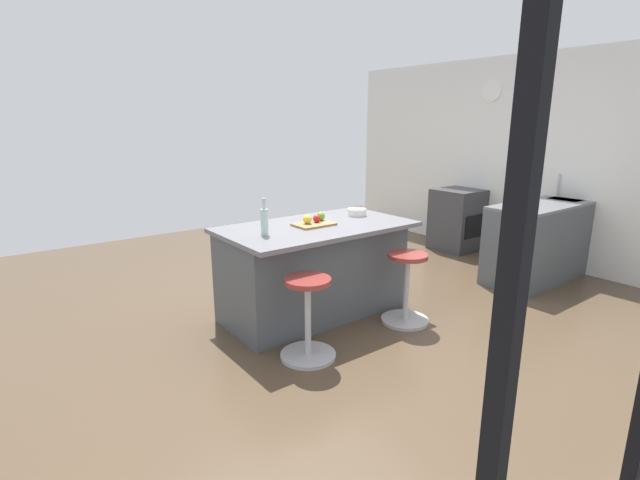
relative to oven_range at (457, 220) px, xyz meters
The scene contains 13 objects.
ground_plane 2.89m from the oven_range, 12.33° to the left, with size 8.16×8.16×0.00m, color brown.
interior_partition_left 1.13m from the oven_range, 119.88° to the left, with size 0.15×5.73×2.63m.
sink_cabinet 1.39m from the oven_range, 90.18° to the left, with size 2.09×0.60×1.18m.
oven_range is the anchor object (origin of this frame).
kitchen_island 3.09m from the oven_range, 11.93° to the left, with size 1.76×0.99×0.88m.
stool_by_window 2.80m from the oven_range, 27.95° to the left, with size 0.44×0.44×0.66m.
stool_middle 3.81m from the oven_range, 20.13° to the left, with size 0.44×0.44×0.66m.
cutting_board 3.17m from the oven_range, 12.68° to the left, with size 0.36×0.24×0.02m, color olive.
apple_red 3.12m from the oven_range, 12.51° to the left, with size 0.07×0.07×0.07m, color red.
apple_yellow 3.22m from the oven_range, 12.04° to the left, with size 0.08×0.08×0.08m, color gold.
apple_green 3.04m from the oven_range, 11.94° to the left, with size 0.08×0.08×0.08m, color #609E2D.
water_bottle 3.72m from the oven_range, 11.54° to the left, with size 0.06×0.06×0.31m.
fruit_bowl 2.56m from the oven_range, 13.44° to the left, with size 0.19×0.19×0.07m.
Camera 1 is at (2.73, 3.43, 1.82)m, focal length 26.26 mm.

